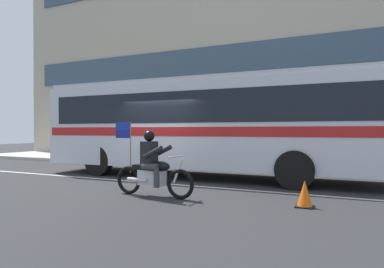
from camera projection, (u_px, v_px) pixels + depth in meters
The scene contains 8 objects.
ground_plane at pixel (159, 180), 10.66m from camera, with size 60.00×60.00×0.00m, color #2B2B2D.
sidewalk_curb at pixel (217, 163), 15.28m from camera, with size 28.00×3.80×0.15m, color #B7B2A8.
lane_center_stripe at pixel (149, 183), 10.12m from camera, with size 26.60×0.14×0.01m, color silver.
office_building_facade at pixel (233, 16), 17.27m from camera, with size 28.00×0.89×14.78m.
transit_bus at pixel (204, 121), 11.28m from camera, with size 11.27×2.75×3.22m.
motorcycle_with_rider at pixel (153, 168), 8.00m from camera, with size 2.20×0.64×1.78m.
fire_hydrant at pixel (181, 155), 14.43m from camera, with size 0.22×0.30×0.75m.
traffic_cone at pixel (305, 195), 6.89m from camera, with size 0.36×0.36×0.55m.
Camera 1 is at (5.45, -9.20, 1.57)m, focal length 31.66 mm.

